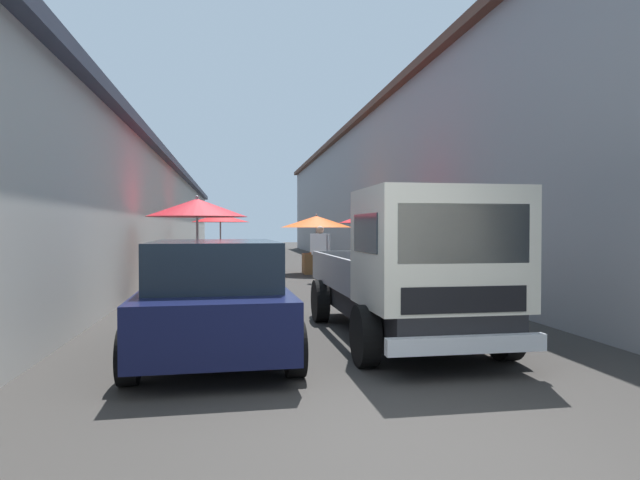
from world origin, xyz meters
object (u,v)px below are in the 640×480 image
Objects in this scene: fruit_stall_far_right at (219,228)px; delivery_truck at (417,272)px; hatchback_car at (215,296)px; parked_scooter at (427,279)px; fruit_stall_far_left at (316,228)px; vendor_by_crates at (320,250)px; fruit_stall_near_right at (387,222)px; fruit_stall_near_left at (197,218)px.

fruit_stall_far_right reaches higher than delivery_truck.
parked_scooter is (4.67, -4.57, -0.29)m from hatchback_car.
vendor_by_crates is (-3.16, 0.35, -0.64)m from fruit_stall_far_left.
fruit_stall_far_left is 7.47m from parked_scooter.
fruit_stall_near_right reaches higher than fruit_stall_far_left.
vendor_by_crates reaches higher than hatchback_car.
fruit_stall_near_left is at bearing 128.90° from vendor_by_crates.
fruit_stall_near_left is 7.12m from delivery_truck.
fruit_stall_far_right is at bearing 1.30° from hatchback_car.
vendor_by_crates is at bearing -17.51° from hatchback_car.
parked_scooter is (-7.24, -1.45, -1.17)m from fruit_stall_far_left.
delivery_truck reaches higher than parked_scooter.
parked_scooter is (-8.59, -4.87, -1.17)m from fruit_stall_far_right.
vendor_by_crates is (9.01, -0.14, -0.06)m from delivery_truck.
fruit_stall_near_right is 5.78m from fruit_stall_far_left.
fruit_stall_near_right is 1.48× the size of parked_scooter.
delivery_truck is at bearing 179.11° from vendor_by_crates.
delivery_truck is 2.98× the size of parked_scooter.
hatchback_car is at bearing 84.15° from delivery_truck.
fruit_stall_near_left is (-7.24, 0.31, 0.24)m from fruit_stall_far_right.
parked_scooter is (4.94, -1.95, -0.59)m from delivery_truck.
fruit_stall_far_left is (-1.36, -3.41, 0.00)m from fruit_stall_far_right.
fruit_stall_near_left is 0.60× the size of hatchback_car.
fruit_stall_near_left reaches higher than hatchback_car.
fruit_stall_far_right reaches higher than hatchback_car.
vendor_by_crates is 1.01× the size of parked_scooter.
hatchback_car is at bearing 165.36° from fruit_stall_far_left.
fruit_stall_near_right is 0.97× the size of fruit_stall_far_left.
fruit_stall_far_left is 0.64× the size of hatchback_car.
fruit_stall_near_left reaches higher than fruit_stall_near_right.
parked_scooter is at bearing -156.08° from vendor_by_crates.
parked_scooter is at bearing -168.64° from fruit_stall_far_left.
delivery_truck is (-6.48, 1.44, -0.73)m from fruit_stall_near_right.
fruit_stall_far_left is 1.51× the size of vendor_by_crates.
fruit_stall_near_left is 4.67m from fruit_stall_near_right.
fruit_stall_near_right is (0.18, -4.67, -0.08)m from fruit_stall_near_left.
fruit_stall_far_left is at bearing -2.32° from delivery_truck.
delivery_truck is (-12.18, 0.49, -0.58)m from fruit_stall_far_left.
fruit_stall_far_left is at bearing -111.70° from fruit_stall_far_right.
fruit_stall_near_right is at bearing 18.26° from parked_scooter.
fruit_stall_near_right reaches higher than parked_scooter.
fruit_stall_near_right is at bearing -170.57° from fruit_stall_far_left.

